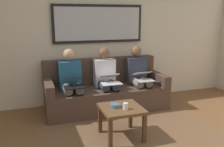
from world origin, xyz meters
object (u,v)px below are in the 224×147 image
Objects in this scene: framed_mirror at (99,24)px; person_middle at (106,77)px; couch at (105,91)px; bowl at (115,106)px; laptop_silver at (143,76)px; person_right at (71,80)px; person_left at (138,74)px; coffee_table at (121,112)px; cup at (126,106)px; laptop_black at (73,82)px; laptop_white at (110,79)px.

framed_mirror is 1.05m from person_middle.
couch is 1.22m from bowl.
couch is at bearing 90.00° from framed_mirror.
bowl is at bearing 82.20° from framed_mirror.
person_middle reaches higher than laptop_silver.
laptop_silver is at bearing 169.39° from person_right.
person_right reaches higher than bowl.
framed_mirror is at bearing -35.52° from person_left.
coffee_table is (0.13, 1.61, -1.17)m from framed_mirror.
framed_mirror is at bearing -93.55° from cup.
person_left is 1.30m from laptop_black.
couch is 1.25× the size of framed_mirror.
coffee_table is 0.15m from cup.
person_left is (-0.75, -1.24, 0.11)m from cup.
cup is 0.64× the size of bowl.
framed_mirror is 1.54× the size of person_right.
coffee_table is (0.13, 1.22, 0.07)m from couch.
coffee_table is at bearing 83.87° from couch.
laptop_white is at bearing 90.00° from framed_mirror.
laptop_white reaches higher than laptop_silver.
person_left is 1.00× the size of person_right.
bowl is at bearing -47.06° from cup.
laptop_black reaches higher than bowl.
couch reaches higher than cup.
framed_mirror reaches higher than laptop_silver.
cup is at bearing 118.16° from laptop_black.
framed_mirror is at bearing -90.00° from person_middle.
cup is 1.14m from laptop_black.
person_left is at bearing -159.88° from laptop_white.
framed_mirror is 1.23m from person_right.
framed_mirror is 1.16m from laptop_white.
couch is at bearing -96.13° from coffee_table.
person_right is at bearing 6.13° from couch.
person_left is at bearing -90.00° from laptop_silver.
laptop_silver is (-0.75, -1.00, 0.12)m from cup.
person_middle reaches higher than laptop_white.
person_left is at bearing 173.87° from couch.
couch reaches higher than laptop_silver.
person_middle reaches higher than couch.
laptop_white reaches higher than coffee_table.
coffee_table is at bearing 49.70° from laptop_silver.
laptop_silver is (-0.77, -0.91, 0.25)m from coffee_table.
person_right is at bearing -10.61° from laptop_silver.
person_left is at bearing -121.05° from cup.
person_left reaches higher than coffee_table.
framed_mirror is 5.09× the size of laptop_silver.
bowl is (0.22, 1.58, -1.07)m from framed_mirror.
cup is (0.11, 1.69, -1.05)m from framed_mirror.
laptop_white is at bearing 20.12° from person_left.
coffee_table is 0.50× the size of person_right.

